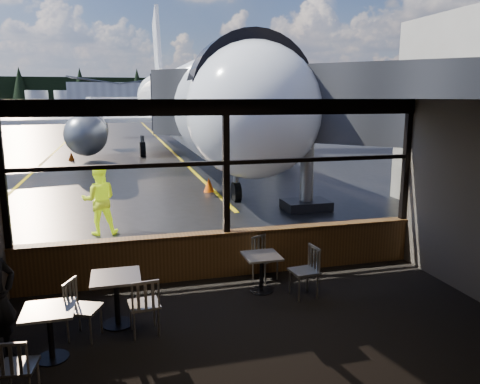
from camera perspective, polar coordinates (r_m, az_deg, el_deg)
name	(u,v)px	position (r m, az deg, el deg)	size (l,w,h in m)	color
ground_plane	(123,111)	(128.74, -14.05, 9.59)	(520.00, 520.00, 0.00)	black
carpet_floor	(275,352)	(6.98, 4.31, -18.88)	(8.00, 6.00, 0.01)	black
ceiling	(279,100)	(6.02, 4.82, 11.12)	(8.00, 6.00, 0.04)	#38332D
wall_back	(413,348)	(3.79, 20.37, -17.35)	(8.00, 0.04, 3.50)	#4A423B
window_sill	(227,254)	(9.43, -1.64, -7.61)	(8.00, 0.28, 0.90)	#513318
window_header	(226,107)	(8.91, -1.75, 10.30)	(8.00, 0.18, 0.30)	black
mullion_left	(2,177)	(8.99, -27.04, 1.69)	(0.12, 0.12, 2.60)	black
mullion_centre	(226,168)	(9.01, -1.70, 2.96)	(0.12, 0.12, 2.60)	black
mullion_right	(406,161)	(10.61, 19.60, 3.60)	(0.12, 0.12, 2.60)	black
window_transom	(226,163)	(8.99, -1.71, 3.59)	(8.00, 0.10, 0.08)	black
airliner	(182,58)	(28.28, -7.03, 15.95)	(31.48, 37.77, 11.54)	white
jet_bridge	(296,136)	(15.30, 6.86, 6.80)	(8.64, 10.56, 4.61)	#29292B
cafe_table_near	(262,273)	(8.73, 2.64, -9.88)	(0.65, 0.65, 0.71)	#A19B94
cafe_table_mid	(117,301)	(7.75, -14.77, -12.68)	(0.75, 0.75, 0.82)	#9F9992
cafe_table_left	(51,334)	(7.13, -22.09, -15.78)	(0.67, 0.67, 0.74)	#A4A097
chair_near_e	(304,272)	(8.55, 7.78, -9.63)	(0.51, 0.51, 0.94)	#B1ACA0
chair_near_n	(265,259)	(9.24, 3.09, -8.11)	(0.48, 0.48, 0.87)	#BCB6A9
chair_mid_s	(144,305)	(7.38, -11.62, -13.33)	(0.51, 0.51, 0.93)	beige
chair_mid_w	(84,310)	(7.48, -18.49, -13.44)	(0.50, 0.50, 0.91)	beige
chair_left_s	(18,368)	(6.40, -25.42, -18.76)	(0.47, 0.47, 0.86)	#B0AB9F
ground_crew	(99,200)	(12.70, -16.79, -0.92)	(0.89, 0.69, 1.82)	#BFF219
cone_nose	(209,185)	(17.76, -3.82, 0.90)	(0.40, 0.40, 0.55)	#F46407
cone_wing	(71,156)	(28.22, -19.87, 4.11)	(0.35, 0.35, 0.48)	#FF5008
hangar_mid	(120,93)	(193.69, -14.46, 11.58)	(38.00, 15.00, 10.00)	silver
hangar_right	(270,91)	(196.72, 3.71, 12.19)	(50.00, 20.00, 12.00)	silver
fuel_tank_a	(37,99)	(192.72, -23.51, 10.41)	(8.00, 8.00, 6.00)	silver
fuel_tank_b	(65,99)	(191.53, -20.51, 10.63)	(8.00, 8.00, 6.00)	silver
fuel_tank_c	(93,98)	(190.85, -17.47, 10.82)	(8.00, 8.00, 6.00)	silver
treeline	(119,91)	(218.70, -14.54, 11.79)	(360.00, 3.00, 12.00)	black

